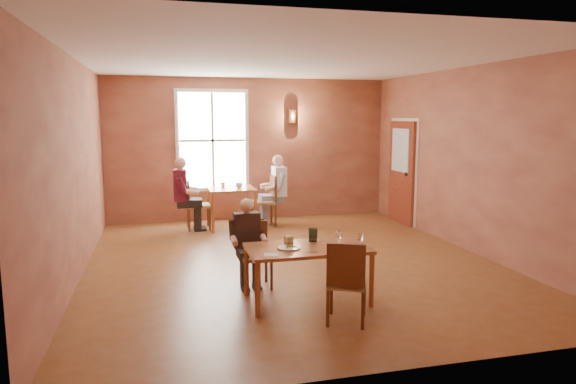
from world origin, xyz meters
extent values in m
cube|color=brown|center=(0.00, 0.00, 0.00)|extent=(6.00, 7.00, 0.01)
cube|color=brown|center=(0.00, 3.50, 1.50)|extent=(6.00, 0.04, 3.00)
cube|color=brown|center=(0.00, -3.50, 1.50)|extent=(6.00, 0.04, 3.00)
cube|color=brown|center=(-3.00, 0.00, 1.50)|extent=(0.04, 7.00, 3.00)
cube|color=brown|center=(3.00, 0.00, 1.50)|extent=(0.04, 7.00, 3.00)
cube|color=white|center=(0.00, 0.00, 3.00)|extent=(6.00, 7.00, 0.04)
cube|color=white|center=(-0.80, 3.45, 1.70)|extent=(1.36, 0.10, 1.96)
cube|color=maroon|center=(2.94, 2.30, 1.05)|extent=(0.12, 1.04, 2.10)
cylinder|color=brown|center=(0.90, 3.40, 2.20)|extent=(0.16, 0.16, 0.28)
cylinder|color=white|center=(-0.47, -1.68, 0.68)|extent=(0.35, 0.35, 0.03)
cube|color=#DEB57B|center=(-0.44, -1.56, 0.72)|extent=(0.11, 0.11, 0.11)
cube|color=#243A2A|center=(-0.10, -1.43, 0.75)|extent=(0.11, 0.06, 0.17)
cube|color=silver|center=(-0.27, -1.90, 0.67)|extent=(0.17, 0.05, 0.00)
cube|color=white|center=(-0.72, -1.91, 0.67)|extent=(0.19, 0.19, 0.01)
cube|color=black|center=(0.29, -1.95, 0.67)|extent=(0.13, 0.06, 0.02)
imported|color=silver|center=(-0.38, 2.62, 0.85)|extent=(0.17, 0.17, 0.11)
imported|color=silver|center=(-0.67, 2.84, 0.84)|extent=(0.12, 0.12, 0.09)
camera|label=1|loc=(-1.91, -7.33, 2.20)|focal=32.00mm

